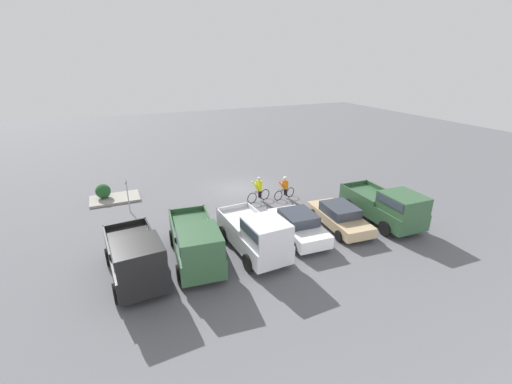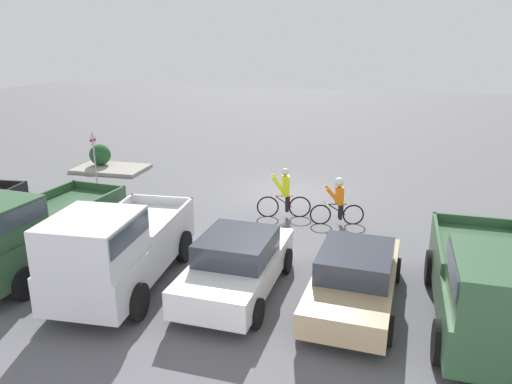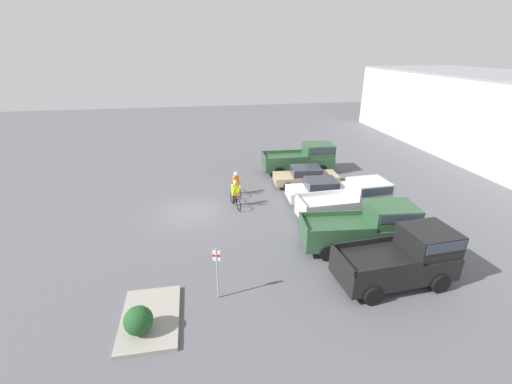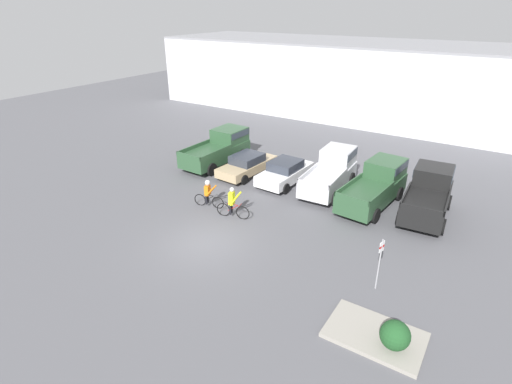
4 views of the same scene
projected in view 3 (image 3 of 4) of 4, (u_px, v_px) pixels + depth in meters
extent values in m
plane|color=#56565B|center=(191.00, 213.00, 20.55)|extent=(80.00, 80.00, 0.00)
cube|color=#2D5133|center=(297.00, 162.00, 26.84)|extent=(2.29, 5.48, 0.91)
cube|color=#2D5133|center=(318.00, 150.00, 26.69)|extent=(2.01, 2.23, 0.94)
cube|color=#333D47|center=(318.00, 147.00, 26.60)|extent=(2.06, 2.06, 0.42)
cube|color=#2D5133|center=(282.00, 152.00, 27.39)|extent=(0.19, 3.25, 0.25)
cube|color=#2D5133|center=(287.00, 159.00, 25.55)|extent=(0.19, 3.25, 0.25)
cube|color=#2D5133|center=(264.00, 156.00, 26.27)|extent=(2.10, 0.15, 0.25)
cylinder|color=black|center=(314.00, 162.00, 28.17)|extent=(0.25, 0.87, 0.86)
cylinder|color=black|center=(322.00, 170.00, 26.26)|extent=(0.25, 0.87, 0.86)
cylinder|color=black|center=(274.00, 164.00, 27.74)|extent=(0.25, 0.87, 0.86)
cylinder|color=black|center=(279.00, 172.00, 25.83)|extent=(0.25, 0.87, 0.86)
cube|color=tan|center=(305.00, 178.00, 24.39)|extent=(2.12, 4.62, 0.56)
cube|color=#2D333D|center=(306.00, 171.00, 24.17)|extent=(1.75, 2.14, 0.54)
cylinder|color=black|center=(321.00, 176.00, 25.43)|extent=(0.23, 0.63, 0.62)
cylinder|color=black|center=(329.00, 185.00, 23.79)|extent=(0.23, 0.63, 0.62)
cylinder|color=black|center=(283.00, 177.00, 25.16)|extent=(0.23, 0.63, 0.62)
cylinder|color=black|center=(288.00, 187.00, 23.53)|extent=(0.23, 0.63, 0.62)
cube|color=white|center=(320.00, 192.00, 21.84)|extent=(2.05, 4.35, 0.65)
cube|color=#2D333D|center=(321.00, 184.00, 21.61)|extent=(1.74, 2.00, 0.55)
cylinder|color=black|center=(336.00, 190.00, 22.94)|extent=(0.22, 0.66, 0.66)
cylinder|color=black|center=(346.00, 201.00, 21.27)|extent=(0.22, 0.66, 0.66)
cylinder|color=black|center=(296.00, 192.00, 22.63)|extent=(0.22, 0.66, 0.66)
cylinder|color=black|center=(303.00, 203.00, 20.97)|extent=(0.22, 0.66, 0.66)
cube|color=silver|center=(342.00, 208.00, 19.26)|extent=(2.15, 5.09, 0.90)
cube|color=silver|center=(369.00, 189.00, 19.19)|extent=(1.85, 2.08, 1.03)
cube|color=#333D47|center=(369.00, 186.00, 19.10)|extent=(1.90, 1.93, 0.45)
cube|color=silver|center=(320.00, 193.00, 19.65)|extent=(0.22, 3.00, 0.25)
cube|color=silver|center=(334.00, 207.00, 18.01)|extent=(0.22, 3.00, 0.25)
cube|color=silver|center=(301.00, 202.00, 18.53)|extent=(1.91, 0.17, 0.25)
cylinder|color=black|center=(358.00, 204.00, 20.59)|extent=(0.26, 0.87, 0.86)
cylinder|color=black|center=(375.00, 219.00, 18.88)|extent=(0.26, 0.87, 0.86)
cylinder|color=black|center=(310.00, 209.00, 19.96)|extent=(0.26, 0.87, 0.86)
cylinder|color=black|center=(323.00, 225.00, 18.24)|extent=(0.26, 0.87, 0.86)
cube|color=#2D5133|center=(357.00, 233.00, 16.65)|extent=(2.47, 5.56, 0.97)
cube|color=#2D5133|center=(392.00, 214.00, 16.39)|extent=(1.99, 2.32, 0.93)
cube|color=#333D47|center=(393.00, 210.00, 16.31)|extent=(2.04, 2.16, 0.41)
cube|color=#2D5133|center=(331.00, 214.00, 17.19)|extent=(0.40, 3.23, 0.25)
cube|color=#2D5133|center=(342.00, 232.00, 15.47)|extent=(0.40, 3.23, 0.25)
cube|color=#2D5133|center=(304.00, 224.00, 16.22)|extent=(1.95, 0.27, 0.25)
cylinder|color=black|center=(380.00, 229.00, 17.83)|extent=(0.30, 0.82, 0.81)
cylinder|color=black|center=(398.00, 250.00, 16.05)|extent=(0.30, 0.82, 0.81)
cylinder|color=black|center=(318.00, 232.00, 17.59)|extent=(0.30, 0.82, 0.81)
cylinder|color=black|center=(328.00, 253.00, 15.81)|extent=(0.30, 0.82, 0.81)
cube|color=black|center=(394.00, 265.00, 14.15)|extent=(2.37, 4.98, 1.01)
cube|color=black|center=(429.00, 240.00, 14.09)|extent=(2.01, 2.06, 0.95)
cube|color=#333D47|center=(430.00, 235.00, 14.01)|extent=(2.06, 1.91, 0.42)
cube|color=black|center=(362.00, 242.00, 14.57)|extent=(0.28, 2.91, 0.25)
cube|color=black|center=(390.00, 269.00, 12.81)|extent=(0.28, 2.91, 0.25)
cube|color=black|center=(343.00, 260.00, 13.37)|extent=(2.05, 0.22, 0.25)
cylinder|color=black|center=(408.00, 256.00, 15.58)|extent=(0.28, 0.84, 0.82)
cylinder|color=black|center=(440.00, 284.00, 13.75)|extent=(0.28, 0.84, 0.82)
cylinder|color=black|center=(348.00, 265.00, 14.91)|extent=(0.28, 0.84, 0.82)
cylinder|color=black|center=(374.00, 296.00, 13.08)|extent=(0.28, 0.84, 0.82)
torus|color=black|center=(239.00, 205.00, 20.70)|extent=(0.76, 0.22, 0.76)
torus|color=black|center=(233.00, 198.00, 21.63)|extent=(0.76, 0.22, 0.76)
cylinder|color=maroon|center=(236.00, 199.00, 21.09)|extent=(0.57, 0.16, 0.40)
cylinder|color=maroon|center=(235.00, 195.00, 21.01)|extent=(0.60, 0.17, 0.04)
cylinder|color=maroon|center=(234.00, 197.00, 21.26)|extent=(0.04, 0.04, 0.37)
cylinder|color=maroon|center=(238.00, 198.00, 20.65)|extent=(0.13, 0.45, 0.02)
cylinder|color=black|center=(236.00, 198.00, 21.24)|extent=(0.14, 0.14, 0.57)
cylinder|color=black|center=(234.00, 199.00, 21.17)|extent=(0.14, 0.14, 0.57)
cube|color=yellow|center=(235.00, 190.00, 20.91)|extent=(0.31, 0.40, 0.69)
cylinder|color=yellow|center=(239.00, 190.00, 20.79)|extent=(0.55, 0.21, 0.74)
cylinder|color=yellow|center=(234.00, 191.00, 20.66)|extent=(0.55, 0.21, 0.74)
sphere|color=tan|center=(235.00, 183.00, 20.71)|extent=(0.21, 0.21, 0.21)
sphere|color=silver|center=(235.00, 182.00, 20.69)|extent=(0.23, 0.23, 0.23)
torus|color=black|center=(239.00, 193.00, 22.43)|extent=(0.70, 0.21, 0.71)
torus|color=black|center=(234.00, 187.00, 23.35)|extent=(0.70, 0.21, 0.71)
cylinder|color=black|center=(236.00, 188.00, 22.82)|extent=(0.56, 0.16, 0.38)
cylinder|color=black|center=(236.00, 185.00, 22.75)|extent=(0.59, 0.17, 0.04)
cylinder|color=black|center=(235.00, 187.00, 22.98)|extent=(0.04, 0.04, 0.35)
cylinder|color=black|center=(238.00, 187.00, 22.39)|extent=(0.13, 0.45, 0.02)
cylinder|color=black|center=(237.00, 188.00, 22.96)|extent=(0.14, 0.14, 0.53)
cylinder|color=black|center=(234.00, 188.00, 22.90)|extent=(0.14, 0.14, 0.53)
cube|color=orange|center=(236.00, 181.00, 22.67)|extent=(0.31, 0.40, 0.56)
cylinder|color=orange|center=(239.00, 181.00, 22.55)|extent=(0.54, 0.21, 0.62)
cylinder|color=orange|center=(234.00, 182.00, 22.43)|extent=(0.54, 0.21, 0.62)
sphere|color=tan|center=(236.00, 175.00, 22.49)|extent=(0.26, 0.26, 0.26)
sphere|color=silver|center=(236.00, 174.00, 22.46)|extent=(0.28, 0.28, 0.28)
cylinder|color=#9E9EA3|center=(217.00, 274.00, 13.15)|extent=(0.06, 0.06, 2.29)
cube|color=white|center=(216.00, 256.00, 12.83)|extent=(0.10, 0.29, 0.45)
cube|color=red|center=(216.00, 256.00, 12.83)|extent=(0.11, 0.29, 0.10)
cube|color=gray|center=(150.00, 318.00, 12.46)|extent=(3.23, 2.06, 0.15)
sphere|color=#1E4C23|center=(138.00, 321.00, 11.58)|extent=(0.98, 0.98, 0.98)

